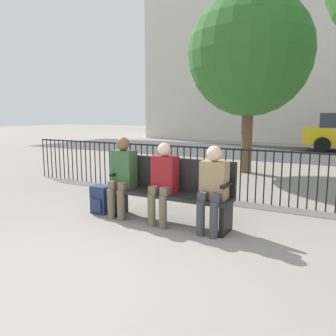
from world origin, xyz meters
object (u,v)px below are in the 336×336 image
(seated_person_0, at_px, (122,173))
(seated_person_2, at_px, (213,185))
(park_bench, at_px, (171,188))
(backpack, at_px, (101,200))
(tree_1, at_px, (250,54))
(seated_person_1, at_px, (163,179))

(seated_person_0, xyz_separation_m, seated_person_2, (1.44, -0.00, -0.03))
(park_bench, distance_m, seated_person_2, 0.71)
(seated_person_2, distance_m, backpack, 1.90)
(park_bench, xyz_separation_m, seated_person_0, (-0.75, -0.13, 0.18))
(park_bench, height_order, tree_1, tree_1)
(seated_person_0, xyz_separation_m, tree_1, (0.55, 4.77, 2.40))
(park_bench, distance_m, seated_person_1, 0.20)
(seated_person_2, bearing_deg, park_bench, 169.01)
(seated_person_1, relative_size, backpack, 2.64)
(park_bench, bearing_deg, seated_person_0, -170.24)
(seated_person_1, relative_size, seated_person_2, 1.01)
(park_bench, distance_m, tree_1, 5.31)
(tree_1, bearing_deg, seated_person_1, -88.19)
(park_bench, height_order, seated_person_0, seated_person_0)
(park_bench, xyz_separation_m, tree_1, (-0.20, 4.64, 2.57))
(park_bench, xyz_separation_m, seated_person_1, (-0.05, -0.13, 0.15))
(seated_person_2, xyz_separation_m, backpack, (-1.85, -0.02, -0.43))
(tree_1, bearing_deg, park_bench, -87.56)
(seated_person_2, bearing_deg, tree_1, 100.49)
(seated_person_1, height_order, tree_1, tree_1)
(seated_person_0, relative_size, backpack, 2.76)
(park_bench, relative_size, seated_person_1, 1.60)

